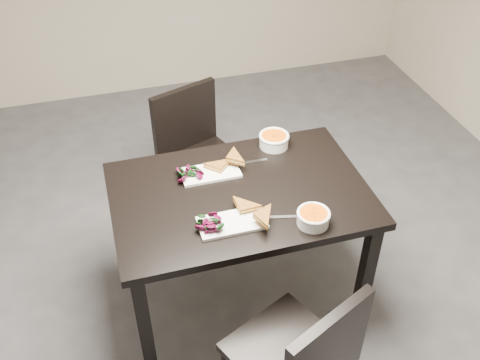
{
  "coord_description": "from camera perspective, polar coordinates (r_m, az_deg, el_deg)",
  "views": [
    {
      "loc": [
        -0.22,
        -1.84,
        2.41
      ],
      "look_at": [
        0.32,
        0.05,
        0.82
      ],
      "focal_mm": 41.22,
      "sensor_mm": 36.0,
      "label": 1
    }
  ],
  "objects": [
    {
      "name": "ground",
      "position": [
        3.04,
        -5.76,
        -13.82
      ],
      "size": [
        5.0,
        5.0,
        0.0
      ],
      "primitive_type": "plane",
      "color": "#47474C",
      "rests_on": "ground"
    },
    {
      "name": "table",
      "position": [
        2.64,
        0.0,
        -2.85
      ],
      "size": [
        1.2,
        0.8,
        0.75
      ],
      "color": "black",
      "rests_on": "ground"
    },
    {
      "name": "chair_near",
      "position": [
        2.32,
        6.43,
        -17.72
      ],
      "size": [
        0.56,
        0.56,
        0.85
      ],
      "rotation": [
        0.0,
        0.0,
        0.43
      ],
      "color": "black",
      "rests_on": "ground"
    },
    {
      "name": "chair_far",
      "position": [
        3.31,
        -4.55,
        3.13
      ],
      "size": [
        0.54,
        0.54,
        0.85
      ],
      "rotation": [
        0.0,
        0.0,
        0.36
      ],
      "color": "black",
      "rests_on": "ground"
    },
    {
      "name": "plate_near",
      "position": [
        2.41,
        -0.83,
        -4.46
      ],
      "size": [
        0.3,
        0.15,
        0.01
      ],
      "primitive_type": "cube",
      "color": "white",
      "rests_on": "table"
    },
    {
      "name": "sandwich_near",
      "position": [
        2.41,
        0.56,
        -3.38
      ],
      "size": [
        0.15,
        0.12,
        0.05
      ],
      "primitive_type": null,
      "rotation": [
        0.0,
        0.0,
        0.05
      ],
      "color": "#9C6020",
      "rests_on": "plate_near"
    },
    {
      "name": "salad_near",
      "position": [
        2.37,
        -3.17,
        -4.42
      ],
      "size": [
        0.09,
        0.08,
        0.04
      ],
      "primitive_type": null,
      "color": "black",
      "rests_on": "plate_near"
    },
    {
      "name": "soup_bowl_near",
      "position": [
        2.41,
        7.6,
        -3.82
      ],
      "size": [
        0.15,
        0.15,
        0.07
      ],
      "color": "white",
      "rests_on": "table"
    },
    {
      "name": "cutlery_near",
      "position": [
        2.45,
        5.18,
        -3.8
      ],
      "size": [
        0.18,
        0.06,
        0.0
      ],
      "primitive_type": "cube",
      "rotation": [
        0.0,
        0.0,
        -0.23
      ],
      "color": "silver",
      "rests_on": "table"
    },
    {
      "name": "plate_far",
      "position": [
        2.68,
        -3.07,
        0.74
      ],
      "size": [
        0.28,
        0.14,
        0.01
      ],
      "primitive_type": "cube",
      "color": "white",
      "rests_on": "table"
    },
    {
      "name": "sandwich_far",
      "position": [
        2.66,
        -1.66,
        1.3
      ],
      "size": [
        0.18,
        0.18,
        0.05
      ],
      "primitive_type": null,
      "rotation": [
        0.0,
        0.0,
        0.8
      ],
      "color": "#9C6020",
      "rests_on": "plate_far"
    },
    {
      "name": "salad_far",
      "position": [
        2.65,
        -5.19,
        0.82
      ],
      "size": [
        0.09,
        0.08,
        0.04
      ],
      "primitive_type": null,
      "color": "black",
      "rests_on": "plate_far"
    },
    {
      "name": "soup_bowl_far",
      "position": [
        2.85,
        3.53,
        4.2
      ],
      "size": [
        0.16,
        0.16,
        0.07
      ],
      "color": "white",
      "rests_on": "table"
    },
    {
      "name": "cutlery_far",
      "position": [
        2.75,
        1.03,
        1.88
      ],
      "size": [
        0.18,
        0.02,
        0.0
      ],
      "primitive_type": "cube",
      "rotation": [
        0.0,
        0.0,
        -0.03
      ],
      "color": "silver",
      "rests_on": "table"
    }
  ]
}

